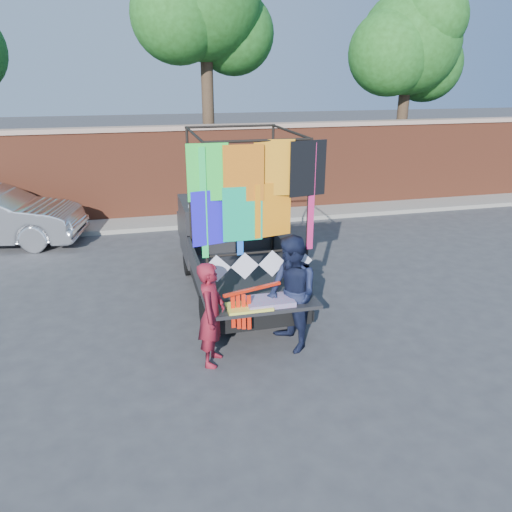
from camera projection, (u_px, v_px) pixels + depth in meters
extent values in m
plane|color=#38383A|center=(229.00, 327.00, 8.33)|extent=(90.00, 90.00, 0.00)
cube|color=brown|center=(182.00, 174.00, 14.27)|extent=(30.00, 0.35, 2.50)
cube|color=tan|center=(179.00, 128.00, 13.82)|extent=(30.00, 0.45, 0.12)
cube|color=gray|center=(187.00, 221.00, 14.05)|extent=(30.00, 1.20, 0.12)
cylinder|color=#38281C|center=(208.00, 117.00, 15.07)|extent=(0.36, 0.36, 5.46)
sphere|color=#1F5117|center=(205.00, 2.00, 13.99)|extent=(3.20, 3.20, 3.20)
sphere|color=#1F5117|center=(234.00, 34.00, 14.82)|extent=(2.40, 2.40, 2.40)
sphere|color=#1F5117|center=(178.00, 15.00, 13.67)|extent=(2.60, 2.60, 2.60)
cylinder|color=#38281C|center=(401.00, 127.00, 16.69)|extent=(0.36, 0.36, 4.55)
sphere|color=#1F5117|center=(409.00, 42.00, 15.78)|extent=(3.20, 3.20, 3.20)
sphere|color=#1F5117|center=(426.00, 65.00, 16.58)|extent=(2.40, 2.40, 2.40)
sphere|color=#1F5117|center=(390.00, 53.00, 15.45)|extent=(2.60, 2.60, 2.60)
sphere|color=#1F5117|center=(431.00, 18.00, 15.08)|extent=(2.20, 2.20, 2.20)
cylinder|color=black|center=(189.00, 260.00, 10.42)|extent=(0.21, 0.62, 0.62)
cylinder|color=black|center=(208.00, 314.00, 8.11)|extent=(0.21, 0.62, 0.62)
cylinder|color=black|center=(257.00, 255.00, 10.75)|extent=(0.21, 0.62, 0.62)
cylinder|color=black|center=(293.00, 305.00, 8.44)|extent=(0.21, 0.62, 0.62)
cube|color=black|center=(236.00, 273.00, 9.33)|extent=(1.59, 3.94, 0.28)
cube|color=black|center=(244.00, 274.00, 8.60)|extent=(1.69, 2.16, 0.09)
cube|color=black|center=(196.00, 267.00, 8.34)|extent=(0.06, 2.16, 0.42)
cube|color=black|center=(290.00, 259.00, 8.71)|extent=(0.06, 2.16, 0.42)
cube|color=black|center=(232.00, 244.00, 9.49)|extent=(1.69, 0.06, 0.42)
cube|color=black|center=(223.00, 228.00, 10.30)|extent=(1.69, 1.50, 1.17)
cube|color=#8C9EAD|center=(227.00, 216.00, 9.79)|extent=(1.50, 0.06, 0.52)
cube|color=#8C9EAD|center=(217.00, 210.00, 10.88)|extent=(1.50, 0.09, 0.66)
cube|color=black|center=(215.00, 225.00, 11.33)|extent=(1.64, 0.84, 0.52)
cube|color=black|center=(263.00, 306.00, 7.40)|extent=(1.69, 0.52, 0.06)
cube|color=black|center=(260.00, 321.00, 7.72)|extent=(1.73, 0.14, 0.17)
cylinder|color=black|center=(206.00, 226.00, 7.11)|extent=(0.05, 0.05, 2.34)
cylinder|color=black|center=(190.00, 195.00, 8.90)|extent=(0.05, 0.05, 2.34)
cylinder|color=black|center=(308.00, 219.00, 7.45)|extent=(0.05, 0.05, 2.34)
cylinder|color=black|center=(273.00, 190.00, 9.25)|extent=(0.05, 0.05, 2.34)
cylinder|color=black|center=(258.00, 141.00, 6.87)|extent=(1.59, 0.04, 0.04)
cylinder|color=black|center=(231.00, 126.00, 8.66)|extent=(1.59, 0.04, 0.04)
cylinder|color=black|center=(194.00, 134.00, 7.60)|extent=(0.04, 2.02, 0.04)
cylinder|color=black|center=(290.00, 131.00, 7.94)|extent=(0.04, 2.02, 0.04)
cylinder|color=black|center=(258.00, 252.00, 7.44)|extent=(1.59, 0.04, 0.04)
cube|color=#27E13F|center=(209.00, 174.00, 6.84)|extent=(0.58, 0.01, 0.80)
cube|color=orange|center=(243.00, 173.00, 6.92)|extent=(0.58, 0.01, 0.80)
cube|color=orange|center=(275.00, 171.00, 7.06)|extent=(0.58, 0.01, 0.80)
cube|color=black|center=(307.00, 170.00, 7.13)|extent=(0.58, 0.01, 0.80)
cube|color=#251CFF|center=(210.00, 217.00, 7.06)|extent=(0.58, 0.01, 0.80)
cube|color=#0CB077|center=(243.00, 215.00, 7.13)|extent=(0.58, 0.01, 0.80)
cube|color=orange|center=(274.00, 212.00, 7.27)|extent=(0.58, 0.01, 0.80)
cube|color=#1CE359|center=(204.00, 204.00, 6.95)|extent=(0.09, 0.01, 1.59)
cube|color=#C82164|center=(312.00, 198.00, 7.31)|extent=(0.09, 0.01, 1.59)
cube|color=blue|center=(240.00, 202.00, 7.07)|extent=(0.09, 0.01, 1.59)
cube|color=white|center=(217.00, 269.00, 7.34)|extent=(0.42, 0.01, 0.42)
cube|color=white|center=(245.00, 266.00, 7.44)|extent=(0.42, 0.01, 0.42)
cube|color=white|center=(272.00, 264.00, 7.53)|extent=(0.42, 0.01, 0.42)
cube|color=white|center=(299.00, 261.00, 7.63)|extent=(0.42, 0.01, 0.42)
cube|color=#F13576|center=(270.00, 301.00, 7.40)|extent=(0.70, 0.42, 0.08)
cube|color=#E6E448|center=(249.00, 307.00, 7.27)|extent=(0.66, 0.38, 0.04)
imported|color=maroon|center=(212.00, 314.00, 7.08)|extent=(0.56, 0.67, 1.56)
imported|color=#161C37|center=(292.00, 294.00, 7.44)|extent=(0.83, 0.98, 1.79)
cube|color=red|center=(253.00, 289.00, 7.18)|extent=(0.91, 0.31, 0.04)
cube|color=red|center=(233.00, 310.00, 7.20)|extent=(0.06, 0.02, 0.54)
cube|color=red|center=(238.00, 311.00, 7.22)|extent=(0.06, 0.02, 0.54)
cube|color=red|center=(244.00, 312.00, 7.25)|extent=(0.06, 0.02, 0.54)
cube|color=red|center=(249.00, 312.00, 7.27)|extent=(0.06, 0.02, 0.54)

